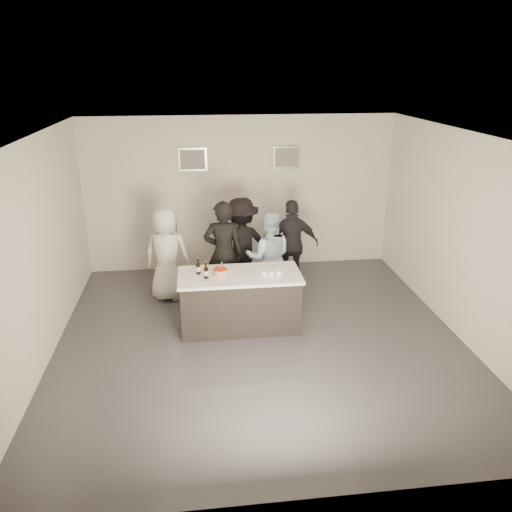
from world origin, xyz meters
name	(u,v)px	position (x,y,z in m)	size (l,w,h in m)	color
floor	(260,339)	(0.00, 0.00, 0.00)	(6.00, 6.00, 0.00)	#3D3D42
ceiling	(261,136)	(0.00, 0.00, 3.00)	(6.00, 6.00, 0.00)	white
wall_back	(241,194)	(0.00, 3.00, 1.50)	(6.00, 0.04, 3.00)	beige
wall_front	(306,365)	(0.00, -3.00, 1.50)	(6.00, 0.04, 3.00)	beige
wall_left	(37,255)	(-3.00, 0.00, 1.50)	(0.04, 6.00, 3.00)	beige
wall_right	(463,237)	(3.00, 0.00, 1.50)	(0.04, 6.00, 3.00)	beige
picture_left	(193,159)	(-0.90, 2.97, 2.20)	(0.54, 0.04, 0.44)	#B2B2B7
picture_right	(287,157)	(0.90, 2.97, 2.20)	(0.54, 0.04, 0.44)	#B2B2B7
bar_counter	(240,301)	(-0.26, 0.43, 0.45)	(1.86, 0.86, 0.90)	white
cake	(220,272)	(-0.55, 0.43, 0.94)	(0.21, 0.21, 0.08)	#EA5B18
beer_bottle_a	(198,266)	(-0.88, 0.50, 1.03)	(0.07, 0.07, 0.26)	black
beer_bottle_b	(206,270)	(-0.77, 0.32, 1.03)	(0.07, 0.07, 0.26)	black
tumbler_cluster	(271,272)	(0.22, 0.37, 0.94)	(0.30, 0.19, 0.08)	#C88C12
candles	(217,282)	(-0.62, 0.14, 0.90)	(0.24, 0.08, 0.01)	pink
person_main_black	(224,254)	(-0.45, 1.29, 0.91)	(0.67, 0.44, 1.82)	black
person_main_blue	(269,257)	(0.31, 1.28, 0.81)	(0.79, 0.62, 1.63)	#A5BFD8
person_guest_left	(167,254)	(-1.40, 1.61, 0.82)	(0.81, 0.52, 1.65)	silver
person_guest_right	(292,245)	(0.82, 1.82, 0.83)	(0.97, 0.40, 1.65)	black
person_guest_back	(241,245)	(-0.10, 1.82, 0.86)	(1.11, 0.64, 1.72)	black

